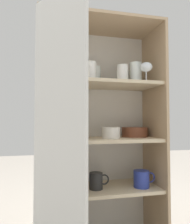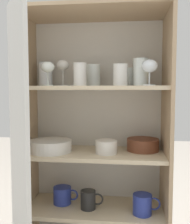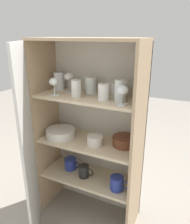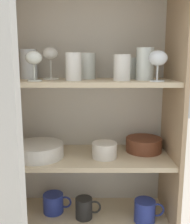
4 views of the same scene
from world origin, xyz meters
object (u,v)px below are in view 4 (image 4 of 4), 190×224
Objects in this scene: plate_stack_white at (40,150)px; coffee_mug_primary at (146,211)px; mixing_bowl_large at (145,144)px; serving_bowl_small at (106,149)px.

coffee_mug_primary is (0.49, -0.03, -0.28)m from plate_stack_white.
serving_bowl_small is (-0.19, -0.09, 0.00)m from mixing_bowl_large.
plate_stack_white is 0.50m from mixing_bowl_large.
coffee_mug_primary is at bearing -8.34° from serving_bowl_small.
plate_stack_white is 1.30× the size of mixing_bowl_large.
plate_stack_white is at bearing 178.71° from serving_bowl_small.
plate_stack_white is 1.61× the size of coffee_mug_primary.
serving_bowl_small is (0.30, -0.01, 0.01)m from plate_stack_white.
serving_bowl_small is at bearing -1.29° from plate_stack_white.
plate_stack_white is at bearing 175.97° from coffee_mug_primary.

